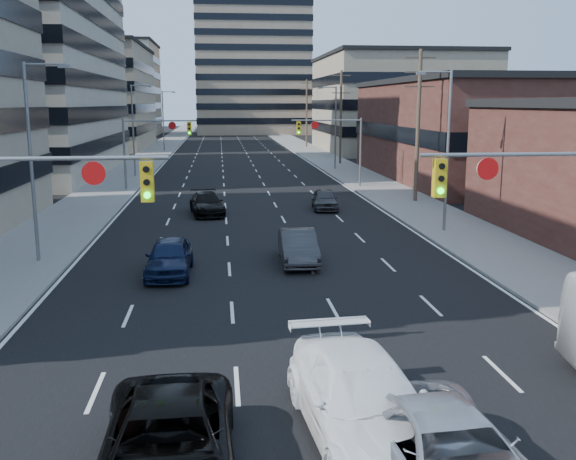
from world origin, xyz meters
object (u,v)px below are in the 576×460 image
(black_pickup, at_px, (168,447))
(silver_suv, at_px, (451,459))
(sedan_blue, at_px, (169,257))
(white_van, at_px, (362,399))

(black_pickup, relative_size, silver_suv, 0.99)
(black_pickup, bearing_deg, sedan_blue, 93.01)
(silver_suv, xyz_separation_m, sedan_blue, (-6.35, 16.63, -0.01))
(black_pickup, xyz_separation_m, white_van, (4.09, 1.36, 0.10))
(black_pickup, distance_m, sedan_blue, 15.66)
(black_pickup, relative_size, sedan_blue, 1.24)
(sedan_blue, bearing_deg, black_pickup, -84.78)
(white_van, height_order, sedan_blue, white_van)
(sedan_blue, bearing_deg, white_van, -68.82)
(black_pickup, distance_m, silver_suv, 5.33)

